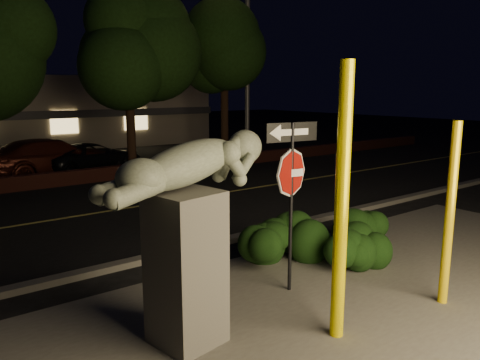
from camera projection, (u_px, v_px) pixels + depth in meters
name	position (u px, v px, depth m)	size (l,w,h in m)	color
ground	(98.00, 189.00, 15.57)	(90.00, 90.00, 0.00)	black
patio	(367.00, 313.00, 6.94)	(14.00, 6.00, 0.02)	#4C4944
road	(137.00, 207.00, 13.21)	(80.00, 8.00, 0.01)	black
lane_marking	(137.00, 206.00, 13.21)	(80.00, 0.12, 0.01)	#AD9E45
curb	(218.00, 242.00, 9.99)	(80.00, 0.25, 0.12)	#4C4944
brick_wall	(84.00, 176.00, 16.54)	(40.00, 0.35, 0.50)	#431B15
parking_lot	(42.00, 163.00, 21.05)	(40.00, 12.00, 0.01)	black
building	(2.00, 112.00, 26.93)	(22.00, 10.20, 4.00)	gray
tree_far_c	(126.00, 27.00, 18.16)	(4.80, 4.80, 7.84)	black
tree_far_d	(224.00, 42.00, 21.55)	(4.40, 4.40, 7.42)	black
yellow_pole_left	(342.00, 205.00, 5.96)	(0.18, 0.18, 3.63)	#EFD800
yellow_pole_right	(450.00, 215.00, 7.01)	(0.14, 0.14, 2.83)	yellow
signpost	(292.00, 173.00, 7.35)	(0.93, 0.17, 2.77)	black
sculpture	(188.00, 218.00, 5.86)	(2.56, 1.07, 2.72)	#4C4944
hedge_center	(281.00, 237.00, 8.90)	(1.97, 0.92, 1.03)	black
hedge_right	(357.00, 240.00, 8.75)	(1.52, 0.82, 1.00)	black
hedge_far_right	(369.00, 226.00, 9.70)	(1.37, 0.86, 0.95)	black
streetlight	(244.00, 19.00, 20.41)	(1.59, 0.46, 10.57)	#504F55
parked_car_darkred	(52.00, 157.00, 17.82)	(2.03, 4.99, 1.45)	#441710
parked_car_dark	(92.00, 157.00, 18.82)	(1.93, 4.19, 1.17)	black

